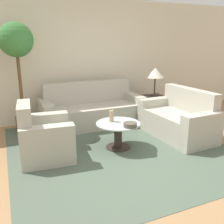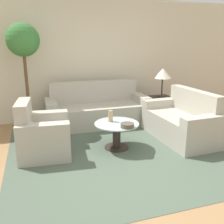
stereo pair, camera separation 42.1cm
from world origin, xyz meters
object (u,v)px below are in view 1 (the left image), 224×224
at_px(armchair, 43,139).
at_px(coffee_table, 118,132).
at_px(vase, 112,116).
at_px(sofa_main, 92,111).
at_px(potted_plant, 17,51).
at_px(bowl, 130,125).
at_px(table_lamp, 155,73).
at_px(loveseat, 179,120).

xyz_separation_m(armchair, coffee_table, (1.18, -0.14, -0.01)).
bearing_deg(armchair, vase, -86.12).
bearing_deg(coffee_table, sofa_main, 89.87).
bearing_deg(potted_plant, coffee_table, -45.90).
relative_size(coffee_table, bowl, 3.47).
relative_size(sofa_main, bowl, 10.01).
relative_size(vase, bowl, 0.89).
relative_size(table_lamp, potted_plant, 0.31).
height_order(loveseat, bowl, loveseat).
bearing_deg(table_lamp, armchair, -158.53).
bearing_deg(coffee_table, loveseat, 3.00).
relative_size(table_lamp, vase, 3.34).
relative_size(sofa_main, potted_plant, 1.02).
distance_m(armchair, coffee_table, 1.19).
distance_m(loveseat, vase, 1.37).
xyz_separation_m(armchair, bowl, (1.27, -0.39, 0.17)).
height_order(loveseat, vase, loveseat).
bearing_deg(potted_plant, vase, -45.03).
distance_m(coffee_table, vase, 0.28).
xyz_separation_m(potted_plant, bowl, (1.44, -1.64, -1.07)).
xyz_separation_m(coffee_table, bowl, (0.09, -0.25, 0.19)).
bearing_deg(coffee_table, table_lamp, 39.11).
xyz_separation_m(loveseat, bowl, (-1.19, -0.32, 0.17)).
height_order(table_lamp, potted_plant, potted_plant).
bearing_deg(sofa_main, armchair, -135.24).
bearing_deg(vase, table_lamp, 35.07).
bearing_deg(vase, loveseat, -1.87).
bearing_deg(table_lamp, bowl, -133.59).
bearing_deg(bowl, potted_plant, 131.16).
bearing_deg(armchair, table_lamp, -63.30).
bearing_deg(armchair, sofa_main, -40.00).
bearing_deg(potted_plant, table_lamp, -4.62).
bearing_deg(sofa_main, bowl, -86.94).
relative_size(loveseat, potted_plant, 0.73).
distance_m(armchair, vase, 1.14).
relative_size(sofa_main, vase, 11.23).
distance_m(sofa_main, vase, 1.23).
height_order(loveseat, table_lamp, table_lamp).
relative_size(armchair, coffee_table, 1.26).
xyz_separation_m(table_lamp, bowl, (-1.35, -1.42, -0.56)).
bearing_deg(armchair, coffee_table, -91.38).
bearing_deg(sofa_main, vase, -93.43).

